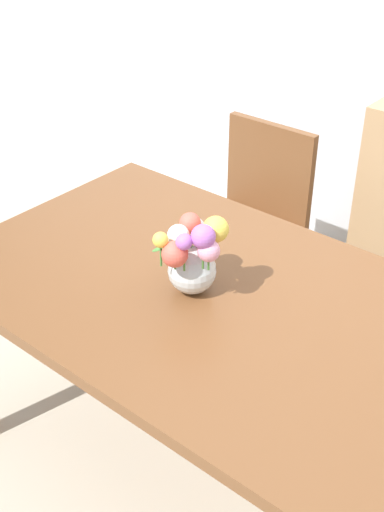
% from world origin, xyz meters
% --- Properties ---
extents(ground_plane, '(12.00, 12.00, 0.00)m').
position_xyz_m(ground_plane, '(0.00, 0.00, 0.00)').
color(ground_plane, '#B7AD99').
extents(dining_table, '(1.67, 1.00, 0.77)m').
position_xyz_m(dining_table, '(0.00, 0.00, 0.68)').
color(dining_table, brown).
rests_on(dining_table, ground_plane).
extents(chair_left, '(0.42, 0.42, 0.90)m').
position_xyz_m(chair_left, '(-0.45, 0.84, 0.52)').
color(chair_left, brown).
rests_on(chair_left, ground_plane).
extents(flower_vase, '(0.23, 0.22, 0.26)m').
position_xyz_m(flower_vase, '(-0.06, -0.03, 0.90)').
color(flower_vase, silver).
rests_on(flower_vase, dining_table).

